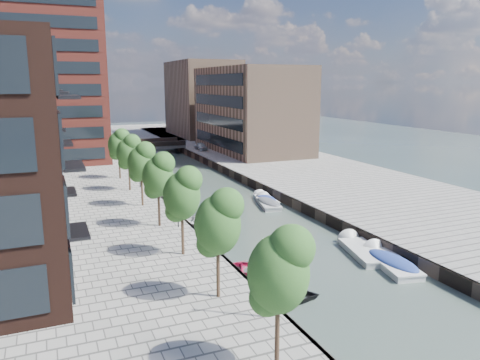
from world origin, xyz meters
TOP-DOWN VIEW (x-y plane):
  - water at (0.00, 40.00)m, footprint 300.00×300.00m
  - quay_right at (16.00, 40.00)m, footprint 20.00×140.00m
  - quay_wall_left at (-6.10, 40.00)m, footprint 0.25×140.00m
  - quay_wall_right at (6.10, 40.00)m, footprint 0.25×140.00m
  - far_closure at (0.00, 100.00)m, footprint 80.00×40.00m
  - tower at (-17.00, 65.00)m, footprint 18.00×18.00m
  - tan_block_near at (16.00, 62.00)m, footprint 12.00×25.00m
  - tan_block_far at (16.00, 88.00)m, footprint 12.00×20.00m
  - bridge at (0.00, 72.00)m, footprint 13.00×6.00m
  - tree_0 at (-8.50, 4.00)m, footprint 2.50×2.50m
  - tree_1 at (-8.50, 11.00)m, footprint 2.50×2.50m
  - tree_2 at (-8.50, 18.00)m, footprint 2.50×2.50m
  - tree_3 at (-8.50, 25.00)m, footprint 2.50×2.50m
  - tree_4 at (-8.50, 32.00)m, footprint 2.50×2.50m
  - tree_5 at (-8.50, 39.00)m, footprint 2.50×2.50m
  - tree_6 at (-8.50, 46.00)m, footprint 2.50×2.50m
  - lamp_0 at (-7.20, 8.00)m, footprint 0.24×0.24m
  - lamp_1 at (-7.20, 24.00)m, footprint 0.24×0.24m
  - lamp_2 at (-7.20, 40.00)m, footprint 0.24×0.24m
  - sloop_0 at (-4.60, 11.16)m, footprint 5.61×4.96m
  - sloop_1 at (-5.40, 22.43)m, footprint 5.47×4.17m
  - sloop_2 at (-4.79, 15.77)m, footprint 4.81×4.10m
  - sloop_3 at (-5.02, 27.62)m, footprint 5.28×4.36m
  - sloop_4 at (-5.40, 25.50)m, footprint 5.18×4.44m
  - motorboat_0 at (4.88, 12.98)m, footprint 3.18×5.97m
  - motorboat_2 at (4.59, 15.87)m, footprint 3.26×6.05m
  - motorboat_3 at (4.73, 32.58)m, footprint 2.04×4.65m
  - motorboat_4 at (4.19, 30.90)m, footprint 2.85×5.37m
  - car at (8.20, 65.47)m, footprint 1.56×3.82m

SIDE VIEW (x-z plane):
  - water at x=0.00m, z-range 0.00..0.00m
  - sloop_0 at x=-4.60m, z-range -0.48..0.48m
  - sloop_1 at x=-5.40m, z-range -0.53..0.53m
  - sloop_2 at x=-4.79m, z-range -0.42..0.42m
  - sloop_3 at x=-5.02m, z-range -0.47..0.47m
  - sloop_4 at x=-5.40m, z-range -0.45..0.45m
  - motorboat_2 at x=4.59m, z-range -0.85..1.07m
  - motorboat_3 at x=4.73m, z-range -0.57..0.93m
  - motorboat_4 at x=4.19m, z-range -0.64..1.06m
  - motorboat_0 at x=4.88m, z-range -0.72..1.18m
  - quay_right at x=16.00m, z-range 0.00..1.00m
  - quay_wall_left at x=-6.10m, z-range 0.00..1.00m
  - quay_wall_right at x=6.10m, z-range 0.00..1.00m
  - far_closure at x=0.00m, z-range 0.00..1.00m
  - bridge at x=0.00m, z-range 0.74..2.04m
  - car at x=8.20m, z-range 1.00..2.30m
  - lamp_0 at x=-7.20m, z-range 1.45..5.57m
  - lamp_1 at x=-7.20m, z-range 1.45..5.57m
  - lamp_2 at x=-7.20m, z-range 1.45..5.57m
  - tree_0 at x=-8.50m, z-range 2.33..8.28m
  - tree_1 at x=-8.50m, z-range 2.33..8.28m
  - tree_2 at x=-8.50m, z-range 2.33..8.28m
  - tree_3 at x=-8.50m, z-range 2.33..8.28m
  - tree_4 at x=-8.50m, z-range 2.33..8.28m
  - tree_5 at x=-8.50m, z-range 2.33..8.28m
  - tree_6 at x=-8.50m, z-range 2.33..8.28m
  - tan_block_near at x=16.00m, z-range 1.00..15.00m
  - tan_block_far at x=16.00m, z-range 1.00..17.00m
  - tower at x=-17.00m, z-range 1.00..31.00m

